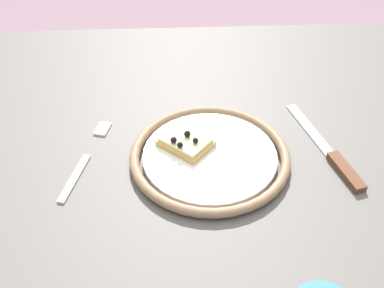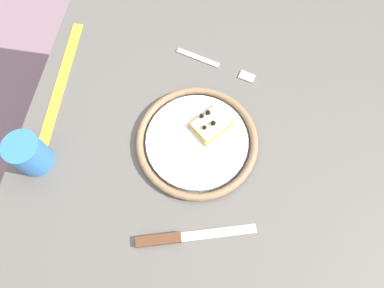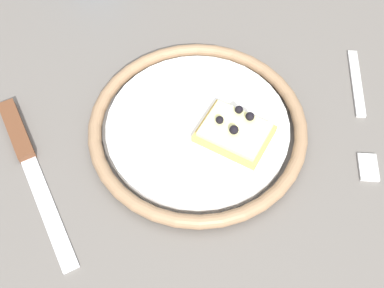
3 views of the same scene
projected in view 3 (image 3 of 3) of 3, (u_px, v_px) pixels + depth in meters
dining_table at (237, 183)px, 0.66m from camera, size 1.14×0.86×0.73m
plate at (198, 127)px, 0.59m from camera, size 0.27×0.27×0.02m
pizza_slice_near at (235, 132)px, 0.57m from camera, size 0.10×0.10×0.03m
knife at (25, 151)px, 0.58m from camera, size 0.08×0.24×0.01m
fork at (361, 112)px, 0.61m from camera, size 0.07×0.20×0.00m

